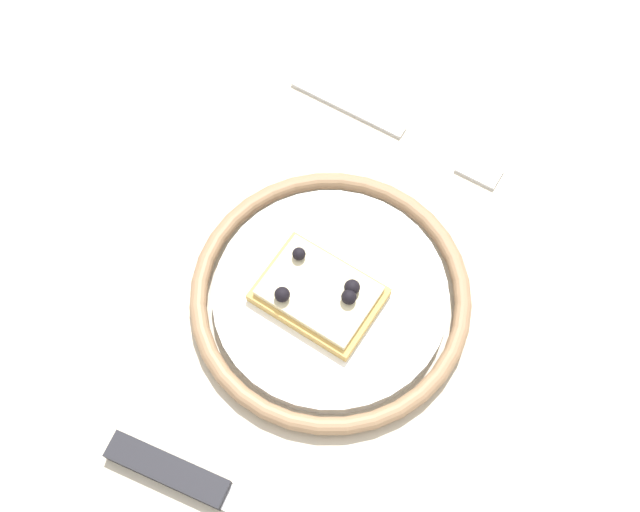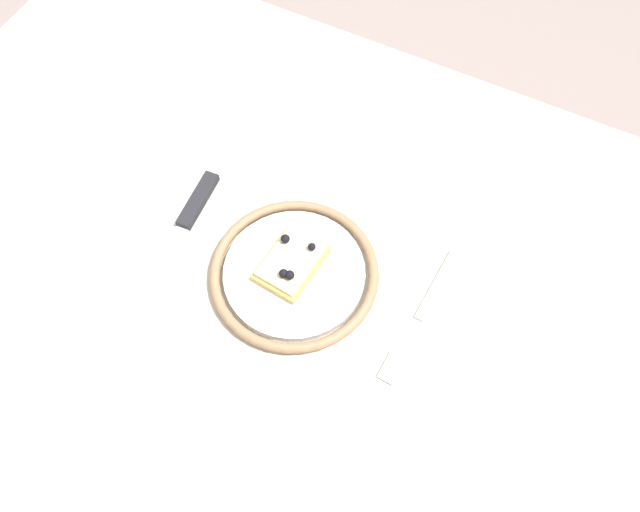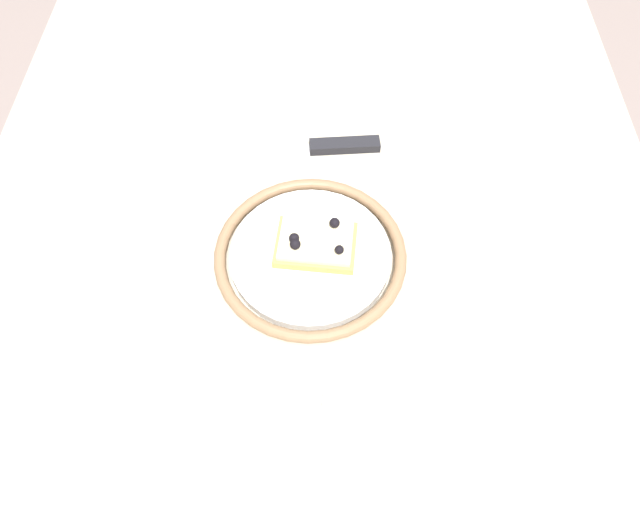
{
  "view_description": "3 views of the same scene",
  "coord_description": "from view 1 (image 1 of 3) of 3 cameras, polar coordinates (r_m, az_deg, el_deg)",
  "views": [
    {
      "loc": [
        0.16,
        0.1,
        1.3
      ],
      "look_at": [
        -0.06,
        -0.01,
        0.78
      ],
      "focal_mm": 43.11,
      "sensor_mm": 36.0,
      "label": 1
    },
    {
      "loc": [
        -0.24,
        0.32,
        1.49
      ],
      "look_at": [
        -0.07,
        -0.02,
        0.78
      ],
      "focal_mm": 36.1,
      "sensor_mm": 36.0,
      "label": 2
    },
    {
      "loc": [
        -0.4,
        -0.01,
        1.31
      ],
      "look_at": [
        -0.05,
        -0.0,
        0.76
      ],
      "focal_mm": 33.04,
      "sensor_mm": 36.0,
      "label": 3
    }
  ],
  "objects": [
    {
      "name": "pizza_slice_near",
      "position": [
        0.58,
        -0.01,
        -2.79
      ],
      "size": [
        0.07,
        0.09,
        0.03
      ],
      "color": "tan",
      "rests_on": "plate"
    },
    {
      "name": "knife",
      "position": [
        0.56,
        -8.18,
        -16.75
      ],
      "size": [
        0.04,
        0.24,
        0.01
      ],
      "color": "silver",
      "rests_on": "dining_table"
    },
    {
      "name": "ground_plane",
      "position": [
        1.31,
        -0.84,
        -17.11
      ],
      "size": [
        6.0,
        6.0,
        0.0
      ],
      "primitive_type": "plane",
      "color": "gray"
    },
    {
      "name": "dining_table",
      "position": [
        0.67,
        -1.59,
        -9.14
      ],
      "size": [
        1.17,
        0.83,
        0.75
      ],
      "color": "#BCB29E",
      "rests_on": "ground_plane"
    },
    {
      "name": "fork",
      "position": [
        0.67,
        5.66,
        9.32
      ],
      "size": [
        0.03,
        0.2,
        0.0
      ],
      "color": "#BEBEBE",
      "rests_on": "dining_table"
    },
    {
      "name": "plate",
      "position": [
        0.59,
        0.78,
        -2.92
      ],
      "size": [
        0.22,
        0.22,
        0.02
      ],
      "color": "white",
      "rests_on": "dining_table"
    }
  ]
}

